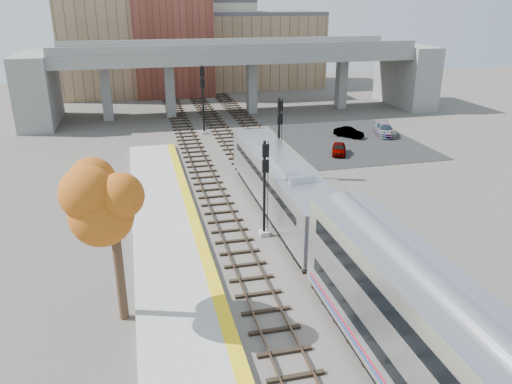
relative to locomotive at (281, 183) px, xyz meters
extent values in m
plane|color=#47423D|center=(-1.00, -10.81, -2.28)|extent=(160.00, 160.00, 0.00)
cube|color=#9E9E99|center=(-8.25, -10.81, -2.10)|extent=(4.50, 60.00, 0.35)
cube|color=yellow|center=(-6.35, -10.81, -1.92)|extent=(0.70, 60.00, 0.01)
cube|color=black|center=(-4.20, 1.69, -2.21)|extent=(2.50, 95.00, 0.14)
cube|color=brown|center=(-4.92, 1.69, -2.10)|extent=(0.07, 95.00, 0.14)
cube|color=brown|center=(-3.48, 1.69, -2.10)|extent=(0.07, 95.00, 0.14)
cube|color=black|center=(0.00, 1.69, -2.21)|extent=(2.50, 95.00, 0.14)
cube|color=brown|center=(-0.72, 1.69, -2.10)|extent=(0.07, 95.00, 0.14)
cube|color=brown|center=(0.72, 1.69, -2.10)|extent=(0.07, 95.00, 0.14)
cube|color=black|center=(4.00, 1.69, -2.21)|extent=(2.50, 95.00, 0.14)
cube|color=brown|center=(3.28, 1.69, -2.10)|extent=(0.07, 95.00, 0.14)
cube|color=brown|center=(4.72, 1.69, -2.10)|extent=(0.07, 95.00, 0.14)
cube|color=slate|center=(4.00, 34.19, 5.47)|extent=(46.00, 10.00, 1.50)
cube|color=slate|center=(4.00, 29.39, 6.72)|extent=(46.00, 0.20, 1.00)
cube|color=slate|center=(4.00, 38.99, 6.72)|extent=(46.00, 0.20, 1.00)
cube|color=slate|center=(-13.00, 34.19, 1.22)|extent=(1.20, 1.60, 7.00)
cube|color=slate|center=(-5.00, 34.19, 1.22)|extent=(1.20, 1.60, 7.00)
cube|color=slate|center=(6.00, 34.19, 1.22)|extent=(1.20, 1.60, 7.00)
cube|color=slate|center=(19.00, 34.19, 1.22)|extent=(1.20, 1.60, 7.00)
cube|color=slate|center=(-21.00, 34.19, 1.97)|extent=(4.00, 12.00, 8.50)
cube|color=slate|center=(29.00, 34.19, 1.97)|extent=(4.00, 12.00, 8.50)
cube|color=#9C7C5A|center=(-11.00, 54.19, 5.72)|extent=(18.00, 14.00, 16.00)
cube|color=beige|center=(3.00, 59.19, 4.72)|extent=(16.00, 16.00, 14.00)
cube|color=#4C4C4F|center=(3.00, 59.19, 12.02)|extent=(16.00, 16.00, 0.60)
cube|color=brown|center=(-3.00, 51.19, 7.72)|extent=(12.00, 10.00, 20.00)
cube|color=#9C7C5A|center=(13.00, 57.19, 3.72)|extent=(20.00, 14.00, 12.00)
cube|color=#4C4C4F|center=(13.00, 57.19, 10.02)|extent=(20.00, 14.00, 0.60)
cube|color=black|center=(13.00, 17.19, -2.26)|extent=(14.00, 18.00, 0.04)
cube|color=#A8AAB2|center=(0.00, -0.01, 0.07)|extent=(3.00, 19.00, 3.20)
cube|color=black|center=(0.00, 9.51, 0.67)|extent=(2.20, 0.06, 1.10)
cube|color=black|center=(0.00, -0.01, 0.67)|extent=(3.02, 16.15, 0.50)
cube|color=black|center=(0.00, -0.01, -1.78)|extent=(2.70, 17.10, 0.50)
cube|color=#A8AAB2|center=(0.00, -0.01, 1.87)|extent=(1.60, 9.50, 0.40)
cube|color=black|center=(0.00, -22.61, 1.87)|extent=(3.02, 23.00, 0.75)
cube|color=#9E9E99|center=(-2.10, -3.35, -2.13)|extent=(0.60, 0.60, 0.30)
cylinder|color=black|center=(-2.10, -3.35, 0.94)|extent=(0.18, 0.18, 6.43)
cube|color=black|center=(-2.10, -3.60, 3.60)|extent=(0.41, 0.18, 0.83)
cube|color=black|center=(-2.10, -3.60, 2.59)|extent=(0.41, 0.18, 0.83)
cube|color=#9E9E99|center=(2.00, 7.44, -2.13)|extent=(0.60, 0.60, 0.30)
cylinder|color=black|center=(2.00, 7.44, 1.19)|extent=(0.20, 0.20, 6.94)
cube|color=black|center=(2.00, 7.19, 4.07)|extent=(0.45, 0.18, 0.89)
cube|color=black|center=(2.00, 7.19, 2.98)|extent=(0.45, 0.18, 0.89)
cube|color=#9E9E99|center=(-2.10, 24.00, -2.13)|extent=(0.60, 0.60, 0.30)
cylinder|color=black|center=(-2.10, 24.00, 1.59)|extent=(0.22, 0.22, 7.73)
cube|color=black|center=(-2.10, 23.75, 4.79)|extent=(0.50, 0.18, 0.99)
cube|color=black|center=(-2.10, 23.75, 3.58)|extent=(0.50, 0.18, 0.99)
cylinder|color=#382619|center=(-11.04, -10.55, 0.69)|extent=(0.44, 0.44, 5.94)
ellipsoid|color=#B46D18|center=(-11.04, -10.55, 4.09)|extent=(3.60, 3.60, 4.24)
imported|color=#99999E|center=(9.82, 12.59, -1.67)|extent=(2.55, 3.59, 1.13)
imported|color=#99999E|center=(13.46, 18.52, -1.69)|extent=(3.02, 3.31, 1.10)
imported|color=#99999E|center=(17.79, 18.34, -1.59)|extent=(2.94, 4.77, 1.29)
camera|label=1|loc=(-9.69, -32.00, 12.26)|focal=35.00mm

